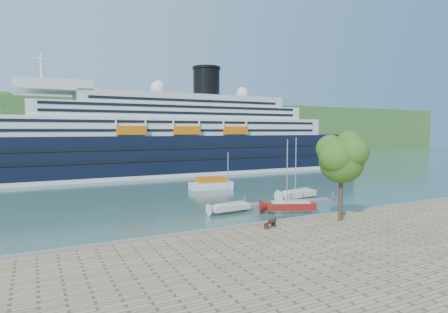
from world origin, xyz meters
TOP-DOWN VIEW (x-y plane):
  - ground at (0.00, 0.00)m, footprint 400.00×400.00m
  - far_hillside at (0.00, 145.00)m, footprint 400.00×50.00m
  - quay_coping at (0.00, -0.20)m, footprint 220.00×0.50m
  - cruise_ship at (0.06, 59.08)m, footprint 127.52×20.06m
  - park_bench at (-6.74, -1.63)m, footprint 1.80×1.28m
  - promenade_tree at (2.32, -2.64)m, footprint 6.74×6.74m
  - floating_pontoon at (4.49, 12.24)m, footprint 17.67×4.29m
  - sailboat_white_near at (-5.04, 10.42)m, footprint 6.30×2.16m
  - sailboat_red at (2.21, 6.55)m, footprint 7.70×4.90m
  - sailboat_white_far at (9.29, 13.95)m, footprint 7.77×3.06m
  - tender_launch at (1.53, 30.78)m, footprint 8.72×3.83m

SIDE VIEW (x-z plane):
  - ground at x=0.00m, z-range 0.00..0.00m
  - floating_pontoon at x=4.49m, z-range 0.00..0.39m
  - quay_coping at x=0.00m, z-range 1.00..1.30m
  - tender_launch at x=1.53m, z-range 0.00..2.33m
  - park_bench at x=-6.74m, z-range 1.00..2.07m
  - sailboat_white_near at x=-5.04m, z-range 0.00..8.00m
  - sailboat_red at x=2.21m, z-range 0.00..9.68m
  - sailboat_white_far at x=9.29m, z-range 0.00..9.77m
  - promenade_tree at x=2.32m, z-range 1.00..12.17m
  - far_hillside at x=0.00m, z-range 0.00..24.00m
  - cruise_ship at x=0.06m, z-range 0.00..28.59m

